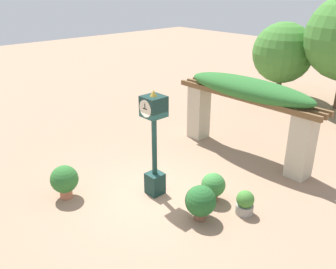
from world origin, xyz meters
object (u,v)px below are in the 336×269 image
object	(u,v)px
potted_plant_far_left	(213,186)
pedestal_clock	(154,139)
potted_plant_near_left	(201,202)
potted_plant_far_right	(245,203)
potted_plant_near_right	(64,180)

from	to	relation	value
potted_plant_far_left	pedestal_clock	bearing A→B (deg)	-145.65
potted_plant_near_left	potted_plant_far_left	xyz separation A→B (m)	(-0.34, 0.89, -0.05)
pedestal_clock	potted_plant_far_right	xyz separation A→B (m)	(2.33, 1.07, -1.36)
potted_plant_near_right	potted_plant_far_left	world-z (taller)	potted_plant_near_right
pedestal_clock	potted_plant_near_left	bearing A→B (deg)	1.54
pedestal_clock	potted_plant_far_left	world-z (taller)	pedestal_clock
pedestal_clock	potted_plant_near_left	world-z (taller)	pedestal_clock
potted_plant_near_left	potted_plant_far_left	size ratio (longest dim) A/B	1.14
potted_plant_near_left	pedestal_clock	bearing A→B (deg)	-178.46
potted_plant_near_left	potted_plant_near_right	size ratio (longest dim) A/B	0.96
pedestal_clock	potted_plant_far_right	distance (m)	2.91
potted_plant_near_right	potted_plant_far_right	world-z (taller)	potted_plant_near_right
potted_plant_near_right	potted_plant_far_right	xyz separation A→B (m)	(3.86, 3.07, -0.23)
potted_plant_near_left	potted_plant_near_right	world-z (taller)	potted_plant_near_right
pedestal_clock	potted_plant_near_left	distance (m)	2.07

